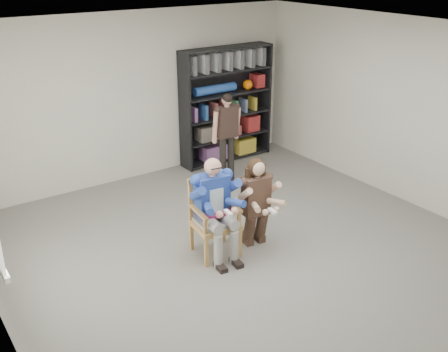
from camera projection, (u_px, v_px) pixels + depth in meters
room_shell at (268, 161)px, 6.07m from camera, size 6.00×7.00×2.80m
floor at (264, 264)px, 6.62m from camera, size 6.00×7.00×0.01m
armchair at (215, 219)px, 6.66m from camera, size 0.66×0.64×1.02m
seated_man at (215, 208)px, 6.60m from camera, size 0.67×0.86×1.33m
kneeling_woman at (257, 204)px, 6.83m from camera, size 0.61×0.87×1.22m
bookshelf at (226, 105)px, 9.57m from camera, size 1.80×0.38×2.10m
standing_man at (227, 138)px, 8.72m from camera, size 0.50×0.30×1.55m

